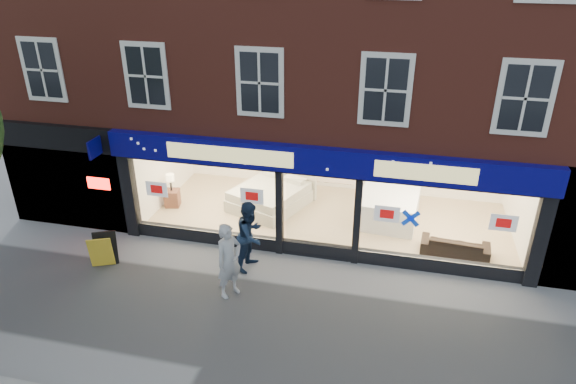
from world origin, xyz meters
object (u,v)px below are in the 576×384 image
(a_board, at_px, (103,250))
(pedestrian_blue, at_px, (251,235))
(sofa, at_px, (455,246))
(pedestrian_grey, at_px, (229,261))
(mattress_stack, at_px, (389,206))
(display_bed, at_px, (272,194))

(a_board, height_order, pedestrian_blue, pedestrian_blue)
(sofa, xyz_separation_m, pedestrian_blue, (-5.32, -1.71, 0.59))
(sofa, height_order, pedestrian_grey, pedestrian_grey)
(pedestrian_blue, bearing_deg, pedestrian_grey, -174.75)
(mattress_stack, height_order, pedestrian_grey, pedestrian_grey)
(mattress_stack, relative_size, pedestrian_grey, 1.19)
(sofa, height_order, a_board, a_board)
(sofa, bearing_deg, pedestrian_blue, 22.65)
(mattress_stack, bearing_deg, display_bed, 178.93)
(pedestrian_blue, bearing_deg, display_bed, 17.80)
(pedestrian_grey, xyz_separation_m, pedestrian_blue, (0.16, 1.27, -0.01))
(pedestrian_blue, bearing_deg, a_board, 114.81)
(display_bed, distance_m, mattress_stack, 3.74)
(display_bed, relative_size, sofa, 1.62)
(mattress_stack, relative_size, a_board, 2.44)
(mattress_stack, xyz_separation_m, pedestrian_grey, (-3.57, -4.60, 0.44))
(mattress_stack, xyz_separation_m, sofa, (1.91, -1.63, -0.16))
(sofa, height_order, pedestrian_blue, pedestrian_blue)
(mattress_stack, bearing_deg, sofa, -40.50)
(a_board, bearing_deg, mattress_stack, 6.16)
(pedestrian_blue, bearing_deg, sofa, -59.92)
(display_bed, distance_m, pedestrian_grey, 4.70)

